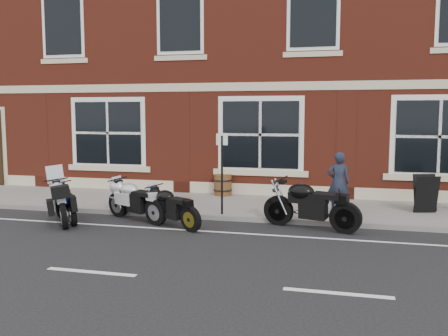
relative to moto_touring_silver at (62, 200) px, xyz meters
The scene contains 13 objects.
ground 2.63m from the moto_touring_silver, ahead, with size 80.00×80.00×0.00m, color black.
sidewalk 3.78m from the moto_touring_silver, 46.96° to the left, with size 30.00×3.00×0.12m, color slate.
kerb 2.85m from the moto_touring_silver, 24.43° to the left, with size 30.00×0.16×0.12m, color slate.
pub_building 11.89m from the moto_touring_silver, 75.96° to the left, with size 24.00×12.00×12.00m, color maroon.
moto_touring_silver is the anchor object (origin of this frame).
moto_sport_red 0.23m from the moto_touring_silver, 82.78° to the left, with size 1.29×1.47×0.83m.
moto_sport_black 2.72m from the moto_touring_silver, ahead, with size 1.69×1.06×0.85m.
moto_sport_silver 1.75m from the moto_touring_silver, 20.21° to the left, with size 1.89×1.04×0.92m.
moto_naked_black 5.88m from the moto_touring_silver, ahead, with size 2.25×0.81×1.04m.
pedestrian_left 6.79m from the moto_touring_silver, 18.90° to the left, with size 0.56×0.37×1.54m, color #1A202F.
a_board_sign 9.01m from the moto_touring_silver, 18.05° to the left, with size 0.57×0.38×0.96m, color black, non-canonical shape.
barrel_planter 5.01m from the moto_touring_silver, 53.87° to the left, with size 0.57×0.57×0.63m.
parking_sign 3.93m from the moto_touring_silver, 19.59° to the left, with size 0.28×0.05×2.00m.
Camera 1 is at (4.11, -10.25, 2.65)m, focal length 40.00 mm.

